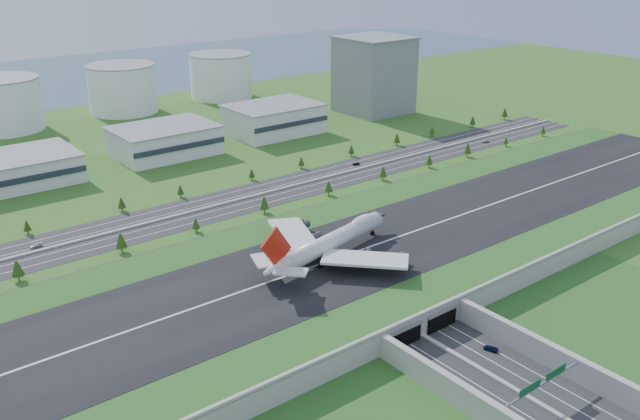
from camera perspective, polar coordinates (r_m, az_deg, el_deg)
ground at (r=260.74m, az=0.67°, el=-5.98°), size 1200.00×1200.00×0.00m
airfield_deck at (r=258.78m, az=0.69°, el=-5.18°), size 520.00×100.00×9.20m
underpass_road at (r=203.18m, az=19.14°, el=-15.12°), size 38.80×120.40×8.00m
sign_gantry_near at (r=202.95m, az=18.22°, el=-13.81°), size 38.70×0.70×9.80m
north_expressway at (r=333.42m, az=-9.58°, el=0.11°), size 560.00×36.00×0.12m
tree_row at (r=333.13m, az=-8.23°, el=1.03°), size 504.50×48.67×8.47m
hangar_mid_a at (r=396.12m, az=-24.07°, el=3.12°), size 58.00×42.00×15.00m
hangar_mid_b at (r=422.25m, az=-12.98°, el=5.70°), size 58.00×42.00×17.00m
hangar_mid_c at (r=460.01m, az=-3.94°, el=7.63°), size 58.00×42.00×19.00m
office_tower at (r=517.77m, az=4.56°, el=11.25°), size 46.00×46.00×55.00m
fuel_tank_b at (r=512.60m, az=-25.13°, el=8.03°), size 50.00×50.00×35.00m
fuel_tank_c at (r=537.24m, az=-16.30°, el=9.75°), size 50.00×50.00×35.00m
fuel_tank_d at (r=573.53m, az=-8.34°, el=11.10°), size 50.00×50.00×35.00m
boeing_747 at (r=258.20m, az=0.86°, el=-2.71°), size 72.34×67.70×22.62m
car_0 at (r=200.20m, az=15.50°, el=-16.16°), size 2.68×4.81×1.55m
car_2 at (r=226.05m, az=14.17°, el=-11.22°), size 3.69×5.21×1.32m
car_5 at (r=393.77m, az=3.05°, el=3.90°), size 4.48×2.17×1.42m
car_6 at (r=451.77m, az=13.82°, el=5.65°), size 5.46×2.81×1.47m
car_7 at (r=312.09m, az=-22.81°, el=-2.75°), size 5.45×2.50×1.54m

